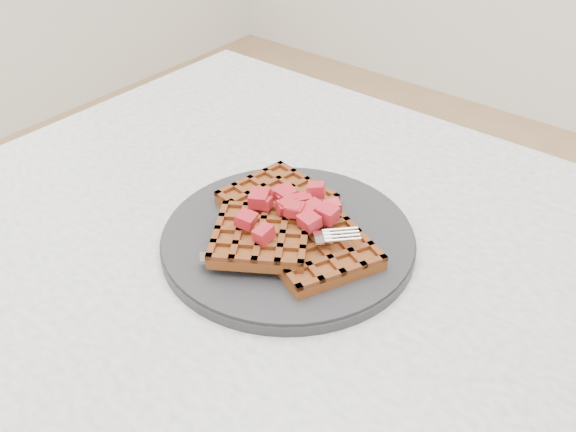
{
  "coord_description": "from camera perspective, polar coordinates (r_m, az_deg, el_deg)",
  "views": [
    {
      "loc": [
        0.22,
        -0.43,
        1.21
      ],
      "look_at": [
        -0.14,
        0.01,
        0.79
      ],
      "focal_mm": 40.0,
      "sensor_mm": 36.0,
      "label": 1
    }
  ],
  "objects": [
    {
      "name": "plate",
      "position": [
        0.73,
        0.0,
        -2.04
      ],
      "size": [
        0.29,
        0.29,
        0.02
      ],
      "primitive_type": "cylinder",
      "color": "#232326",
      "rests_on": "table"
    },
    {
      "name": "waffles",
      "position": [
        0.71,
        -0.18,
        -0.97
      ],
      "size": [
        0.23,
        0.21,
        0.03
      ],
      "color": "brown",
      "rests_on": "plate"
    },
    {
      "name": "strawberry_pile",
      "position": [
        0.7,
        0.0,
        0.93
      ],
      "size": [
        0.15,
        0.15,
        0.02
      ],
      "primitive_type": null,
      "color": "maroon",
      "rests_on": "waffles"
    },
    {
      "name": "fork",
      "position": [
        0.68,
        0.36,
        -3.39
      ],
      "size": [
        0.14,
        0.15,
        0.02
      ],
      "primitive_type": null,
      "rotation": [
        0.0,
        0.0,
        -0.76
      ],
      "color": "silver",
      "rests_on": "plate"
    },
    {
      "name": "table",
      "position": [
        0.75,
        7.79,
        -14.1
      ],
      "size": [
        1.2,
        0.8,
        0.75
      ],
      "color": "silver",
      "rests_on": "ground"
    }
  ]
}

